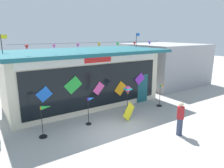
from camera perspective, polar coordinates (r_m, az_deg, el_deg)
The scene contains 9 objects.
ground_plane at distance 10.69m, azimuth 1.26°, elevation -13.23°, with size 80.00×80.00×0.00m, color #ADAAA5.
kite_shop_building at distance 14.68m, azimuth -8.01°, elevation 2.09°, with size 10.56×5.46×4.89m.
wind_spinner_far_left at distance 10.41m, azimuth -17.96°, elevation -8.47°, with size 0.69×0.38×1.58m.
wind_spinner_left at distance 11.33m, azimuth -6.02°, elevation -6.18°, with size 0.58×0.31×1.53m.
wind_spinner_center_left at distance 12.65m, azimuth 4.33°, elevation -2.12°, with size 0.39×0.39×1.77m.
wind_spinner_center_right at distance 14.48m, azimuth 13.36°, elevation -2.35°, with size 0.59×0.37×1.52m.
person_near_camera at distance 10.65m, azimuth 18.28°, elevation -8.82°, with size 0.48×0.42×1.68m.
display_kite_on_ground at distance 11.98m, azimuth 4.67°, elevation -7.54°, with size 0.53×0.03×0.95m, color yellow.
neighbour_building at distance 21.54m, azimuth 13.91°, elevation 5.52°, with size 6.68×6.61×3.86m, color #99999E.
Camera 1 is at (-5.44, -7.83, 4.84)m, focal length 33.24 mm.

